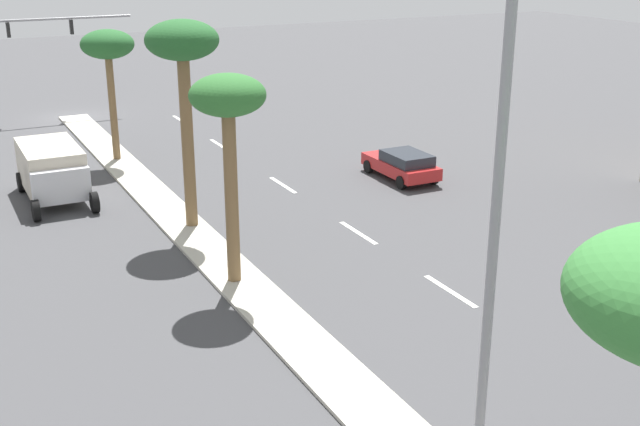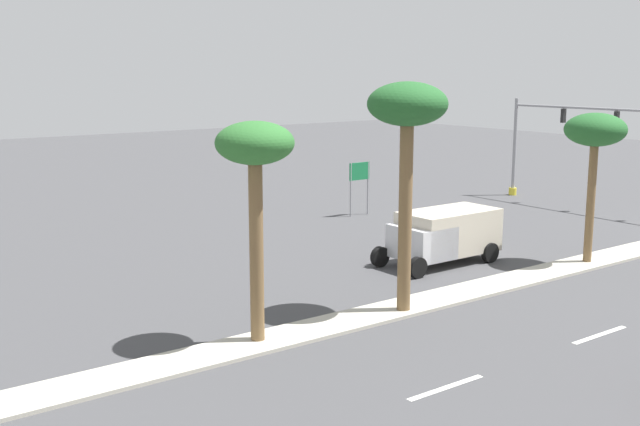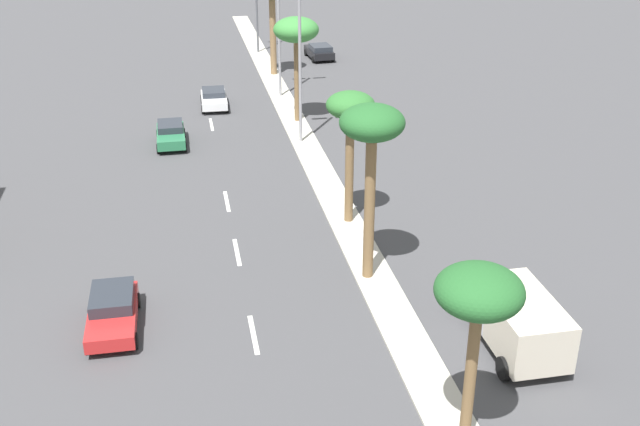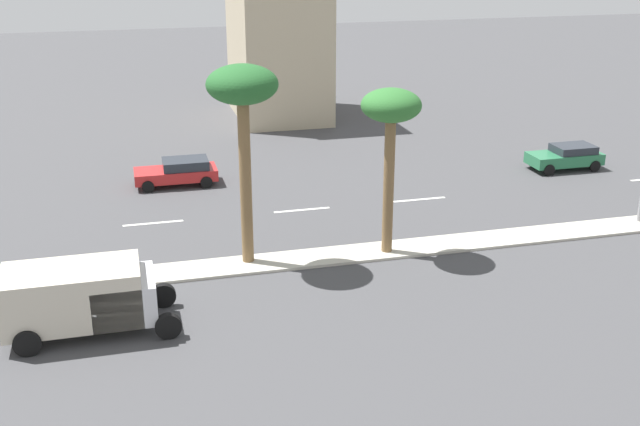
{
  "view_description": "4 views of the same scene",
  "coord_description": "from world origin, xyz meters",
  "px_view_note": "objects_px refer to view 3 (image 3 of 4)",
  "views": [
    {
      "loc": [
        8.82,
        52.61,
        11.11
      ],
      "look_at": [
        -3.01,
        29.43,
        2.05
      ],
      "focal_mm": 44.75,
      "sensor_mm": 36.0,
      "label": 1
    },
    {
      "loc": [
        -19.99,
        41.79,
        8.66
      ],
      "look_at": [
        0.93,
        26.2,
        3.78
      ],
      "focal_mm": 43.59,
      "sensor_mm": 36.0,
      "label": 2
    },
    {
      "loc": [
        -8.17,
        -5.71,
        17.41
      ],
      "look_at": [
        -1.86,
        26.75,
        1.87
      ],
      "focal_mm": 42.39,
      "sensor_mm": 36.0,
      "label": 3
    },
    {
      "loc": [
        28.93,
        18.86,
        13.15
      ],
      "look_at": [
        3.67,
        25.42,
        3.46
      ],
      "focal_mm": 43.64,
      "sensor_mm": 36.0,
      "label": 4
    }
  ],
  "objects_px": {
    "street_lamp_rear": "(278,10)",
    "sedan_white_outboard": "(214,98)",
    "street_lamp_right": "(300,45)",
    "sedan_red_mid": "(113,311)",
    "sedan_black_far": "(320,51)",
    "sedan_green_rear": "(171,134)",
    "palm_tree_leading": "(372,133)",
    "box_truck": "(515,317)",
    "palm_tree_inboard": "(350,113)",
    "palm_tree_rear": "(479,297)",
    "palm_tree_front": "(296,32)"
  },
  "relations": [
    {
      "from": "street_lamp_right",
      "to": "sedan_white_outboard",
      "type": "bearing_deg",
      "value": 119.46
    },
    {
      "from": "street_lamp_right",
      "to": "sedan_green_rear",
      "type": "xyz_separation_m",
      "value": [
        -8.6,
        1.32,
        -5.88
      ]
    },
    {
      "from": "palm_tree_inboard",
      "to": "sedan_black_far",
      "type": "bearing_deg",
      "value": 81.48
    },
    {
      "from": "sedan_red_mid",
      "to": "box_truck",
      "type": "bearing_deg",
      "value": -15.76
    },
    {
      "from": "palm_tree_leading",
      "to": "street_lamp_right",
      "type": "xyz_separation_m",
      "value": [
        0.06,
        18.51,
        -0.37
      ]
    },
    {
      "from": "street_lamp_right",
      "to": "sedan_red_mid",
      "type": "height_order",
      "value": "street_lamp_right"
    },
    {
      "from": "palm_tree_leading",
      "to": "sedan_red_mid",
      "type": "height_order",
      "value": "palm_tree_leading"
    },
    {
      "from": "palm_tree_rear",
      "to": "street_lamp_rear",
      "type": "relative_size",
      "value": 0.56
    },
    {
      "from": "palm_tree_front",
      "to": "sedan_black_far",
      "type": "distance_m",
      "value": 20.01
    },
    {
      "from": "sedan_red_mid",
      "to": "sedan_white_outboard",
      "type": "bearing_deg",
      "value": 78.49
    },
    {
      "from": "palm_tree_rear",
      "to": "sedan_white_outboard",
      "type": "relative_size",
      "value": 1.62
    },
    {
      "from": "palm_tree_rear",
      "to": "sedan_green_rear",
      "type": "xyz_separation_m",
      "value": [
        -8.82,
        31.26,
        -5.06
      ]
    },
    {
      "from": "box_truck",
      "to": "street_lamp_rear",
      "type": "bearing_deg",
      "value": 96.39
    },
    {
      "from": "palm_tree_rear",
      "to": "sedan_green_rear",
      "type": "distance_m",
      "value": 32.87
    },
    {
      "from": "palm_tree_front",
      "to": "sedan_black_far",
      "type": "bearing_deg",
      "value": 74.17
    },
    {
      "from": "palm_tree_inboard",
      "to": "sedan_red_mid",
      "type": "xyz_separation_m",
      "value": [
        -11.65,
        -7.75,
        -5.24
      ]
    },
    {
      "from": "palm_tree_front",
      "to": "sedan_white_outboard",
      "type": "distance_m",
      "value": 9.44
    },
    {
      "from": "box_truck",
      "to": "palm_tree_rear",
      "type": "bearing_deg",
      "value": -127.56
    },
    {
      "from": "street_lamp_rear",
      "to": "sedan_white_outboard",
      "type": "xyz_separation_m",
      "value": [
        -5.42,
        -1.8,
        -6.21
      ]
    },
    {
      "from": "sedan_red_mid",
      "to": "palm_tree_front",
      "type": "bearing_deg",
      "value": 64.7
    },
    {
      "from": "street_lamp_right",
      "to": "sedan_green_rear",
      "type": "height_order",
      "value": "street_lamp_right"
    },
    {
      "from": "street_lamp_right",
      "to": "palm_tree_rear",
      "type": "bearing_deg",
      "value": -89.57
    },
    {
      "from": "palm_tree_leading",
      "to": "sedan_green_rear",
      "type": "xyz_separation_m",
      "value": [
        -8.54,
        19.83,
        -6.25
      ]
    },
    {
      "from": "sedan_red_mid",
      "to": "sedan_green_rear",
      "type": "bearing_deg",
      "value": 83.05
    },
    {
      "from": "street_lamp_right",
      "to": "sedan_white_outboard",
      "type": "xyz_separation_m",
      "value": [
        -5.22,
        9.23,
        -5.92
      ]
    },
    {
      "from": "street_lamp_rear",
      "to": "palm_tree_leading",
      "type": "bearing_deg",
      "value": -90.52
    },
    {
      "from": "palm_tree_rear",
      "to": "box_truck",
      "type": "relative_size",
      "value": 1.15
    },
    {
      "from": "sedan_green_rear",
      "to": "sedan_white_outboard",
      "type": "distance_m",
      "value": 8.61
    },
    {
      "from": "palm_tree_leading",
      "to": "street_lamp_rear",
      "type": "bearing_deg",
      "value": 89.48
    },
    {
      "from": "palm_tree_leading",
      "to": "sedan_black_far",
      "type": "xyz_separation_m",
      "value": [
        5.78,
        41.41,
        -6.24
      ]
    },
    {
      "from": "palm_tree_inboard",
      "to": "palm_tree_leading",
      "type": "bearing_deg",
      "value": -94.47
    },
    {
      "from": "sedan_red_mid",
      "to": "palm_tree_rear",
      "type": "bearing_deg",
      "value": -39.8
    },
    {
      "from": "street_lamp_right",
      "to": "palm_tree_leading",
      "type": "bearing_deg",
      "value": -90.19
    },
    {
      "from": "sedan_green_rear",
      "to": "sedan_white_outboard",
      "type": "relative_size",
      "value": 1.01
    },
    {
      "from": "palm_tree_front",
      "to": "street_lamp_rear",
      "type": "distance_m",
      "value": 6.57
    },
    {
      "from": "palm_tree_rear",
      "to": "palm_tree_inboard",
      "type": "bearing_deg",
      "value": 89.42
    },
    {
      "from": "palm_tree_inboard",
      "to": "sedan_red_mid",
      "type": "relative_size",
      "value": 1.6
    },
    {
      "from": "palm_tree_leading",
      "to": "sedan_red_mid",
      "type": "relative_size",
      "value": 1.86
    },
    {
      "from": "palm_tree_inboard",
      "to": "street_lamp_right",
      "type": "xyz_separation_m",
      "value": [
        -0.4,
        12.63,
        0.64
      ]
    },
    {
      "from": "box_truck",
      "to": "street_lamp_right",
      "type": "bearing_deg",
      "value": 99.67
    },
    {
      "from": "palm_tree_leading",
      "to": "box_truck",
      "type": "height_order",
      "value": "palm_tree_leading"
    },
    {
      "from": "sedan_black_far",
      "to": "box_truck",
      "type": "relative_size",
      "value": 0.76
    },
    {
      "from": "sedan_white_outboard",
      "to": "street_lamp_rear",
      "type": "bearing_deg",
      "value": 18.33
    },
    {
      "from": "palm_tree_leading",
      "to": "sedan_red_mid",
      "type": "xyz_separation_m",
      "value": [
        -11.19,
        -1.88,
        -6.25
      ]
    },
    {
      "from": "palm_tree_rear",
      "to": "box_truck",
      "type": "bearing_deg",
      "value": 52.44
    },
    {
      "from": "palm_tree_front",
      "to": "box_truck",
      "type": "relative_size",
      "value": 1.29
    },
    {
      "from": "street_lamp_right",
      "to": "sedan_green_rear",
      "type": "distance_m",
      "value": 10.5
    },
    {
      "from": "palm_tree_inboard",
      "to": "palm_tree_front",
      "type": "distance_m",
      "value": 17.11
    },
    {
      "from": "street_lamp_rear",
      "to": "sedan_black_far",
      "type": "xyz_separation_m",
      "value": [
        5.51,
        11.88,
        -6.15
      ]
    },
    {
      "from": "palm_tree_leading",
      "to": "palm_tree_front",
      "type": "bearing_deg",
      "value": 88.61
    }
  ]
}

